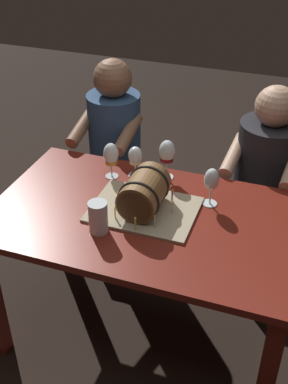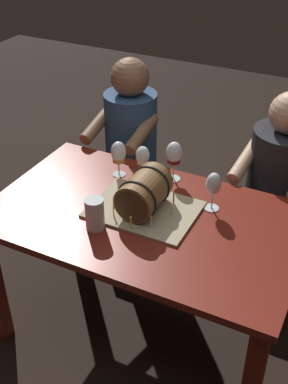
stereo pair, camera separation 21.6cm
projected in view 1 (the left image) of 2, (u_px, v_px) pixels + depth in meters
The scene contains 10 objects.
ground_plane at pixel (145, 329), 2.60m from camera, with size 8.00×8.00×0.00m, color black.
dining_table at pixel (146, 235), 2.25m from camera, with size 1.39×0.83×0.75m.
barrel_cake at pixel (144, 195), 2.17m from camera, with size 0.47×0.35×0.19m.
wine_glass_white at pixel (135, 157), 2.40m from camera, with size 0.07×0.07×0.16m.
wine_glass_empty at pixel (212, 180), 2.19m from camera, with size 0.07×0.07×0.19m.
wine_glass_red at pixel (167, 153), 2.37m from camera, with size 0.08×0.08×0.20m.
wine_glass_amber at pixel (111, 156), 2.39m from camera, with size 0.07×0.07×0.19m.
beer_pint at pixel (98, 219), 2.06m from camera, with size 0.08×0.08×0.14m.
person_seated_left at pixel (115, 164), 2.98m from camera, with size 0.34×0.45×1.18m.
person_seated_right at pixel (262, 191), 2.74m from camera, with size 0.40×0.49×1.14m.
Camera 1 is at (0.58, -1.66, 2.05)m, focal length 46.18 mm.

